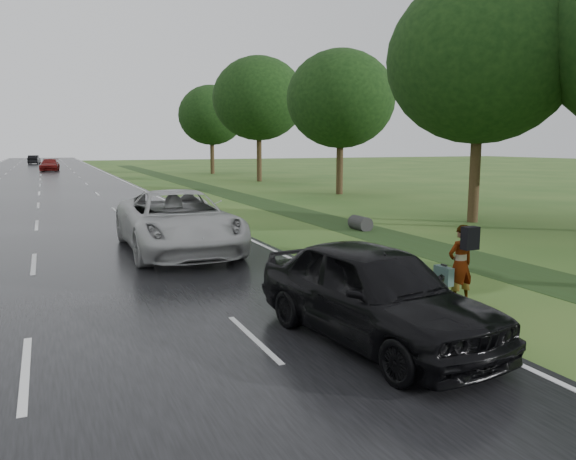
# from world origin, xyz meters

# --- Properties ---
(ground) EXTENTS (220.00, 220.00, 0.00)m
(ground) POSITION_xyz_m (0.00, 0.00, 0.00)
(ground) COLOR #2B4F1C
(ground) RESTS_ON ground
(road) EXTENTS (14.00, 180.00, 0.04)m
(road) POSITION_xyz_m (0.00, 45.00, 0.02)
(road) COLOR black
(road) RESTS_ON ground
(edge_stripe_east) EXTENTS (0.12, 180.00, 0.01)m
(edge_stripe_east) POSITION_xyz_m (6.75, 45.00, 0.04)
(edge_stripe_east) COLOR silver
(edge_stripe_east) RESTS_ON road
(center_line) EXTENTS (0.12, 180.00, 0.01)m
(center_line) POSITION_xyz_m (0.00, 45.00, 0.04)
(center_line) COLOR silver
(center_line) RESTS_ON road
(drainage_ditch) EXTENTS (2.20, 120.00, 0.56)m
(drainage_ditch) POSITION_xyz_m (11.50, 18.71, 0.04)
(drainage_ditch) COLOR #213213
(drainage_ditch) RESTS_ON ground
(tree_east_b) EXTENTS (7.60, 7.60, 10.11)m
(tree_east_b) POSITION_xyz_m (17.00, 10.00, 6.68)
(tree_east_b) COLOR #3C2918
(tree_east_b) RESTS_ON ground
(tree_east_c) EXTENTS (7.00, 7.00, 9.29)m
(tree_east_c) POSITION_xyz_m (18.20, 24.00, 6.14)
(tree_east_c) COLOR #3C2918
(tree_east_c) RESTS_ON ground
(tree_east_d) EXTENTS (8.00, 8.00, 10.76)m
(tree_east_d) POSITION_xyz_m (17.80, 38.00, 7.15)
(tree_east_d) COLOR #3C2918
(tree_east_d) RESTS_ON ground
(tree_east_f) EXTENTS (7.20, 7.20, 9.62)m
(tree_east_f) POSITION_xyz_m (17.50, 52.00, 6.37)
(tree_east_f) COLOR #3C2918
(tree_east_f) RESTS_ON ground
(pedestrian) EXTENTS (0.75, 0.66, 1.66)m
(pedestrian) POSITION_xyz_m (8.18, 0.42, 0.86)
(pedestrian) COLOR #A5998C
(pedestrian) RESTS_ON ground
(white_pickup) EXTENTS (3.15, 6.68, 1.84)m
(white_pickup) POSITION_xyz_m (4.05, 8.25, 0.96)
(white_pickup) COLOR #B8B8B8
(white_pickup) RESTS_ON road
(dark_sedan) EXTENTS (2.58, 5.09, 1.66)m
(dark_sedan) POSITION_xyz_m (5.30, -0.89, 0.87)
(dark_sedan) COLOR black
(dark_sedan) RESTS_ON road
(far_car_red) EXTENTS (2.49, 5.16, 1.45)m
(far_car_red) POSITION_xyz_m (1.00, 65.19, 0.76)
(far_car_red) COLOR maroon
(far_car_red) RESTS_ON road
(far_car_dark) EXTENTS (1.89, 4.40, 1.41)m
(far_car_dark) POSITION_xyz_m (-1.06, 91.20, 0.75)
(far_car_dark) COLOR black
(far_car_dark) RESTS_ON road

